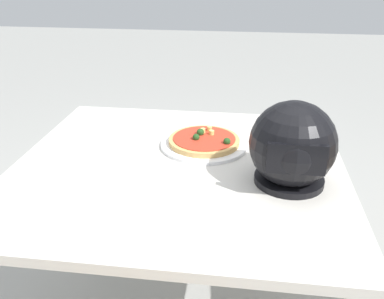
{
  "coord_description": "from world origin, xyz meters",
  "views": [
    {
      "loc": [
        -0.21,
        1.23,
        1.37
      ],
      "look_at": [
        -0.03,
        -0.08,
        0.75
      ],
      "focal_mm": 39.35,
      "sensor_mm": 36.0,
      "label": 1
    }
  ],
  "objects": [
    {
      "name": "pizza",
      "position": [
        -0.07,
        -0.16,
        0.75
      ],
      "size": [
        0.26,
        0.26,
        0.04
      ],
      "color": "tan",
      "rests_on": "pizza_plate"
    },
    {
      "name": "dining_table",
      "position": [
        0.0,
        0.0,
        0.65
      ],
      "size": [
        1.09,
        1.03,
        0.73
      ],
      "color": "beige",
      "rests_on": "ground"
    },
    {
      "name": "pizza_plate",
      "position": [
        -0.07,
        -0.15,
        0.74
      ],
      "size": [
        0.32,
        0.32,
        0.01
      ],
      "primitive_type": "cylinder",
      "color": "white",
      "rests_on": "dining_table"
    },
    {
      "name": "motorcycle_helmet",
      "position": [
        -0.35,
        0.08,
        0.85
      ],
      "size": [
        0.26,
        0.26,
        0.26
      ],
      "color": "black",
      "rests_on": "dining_table"
    }
  ]
}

